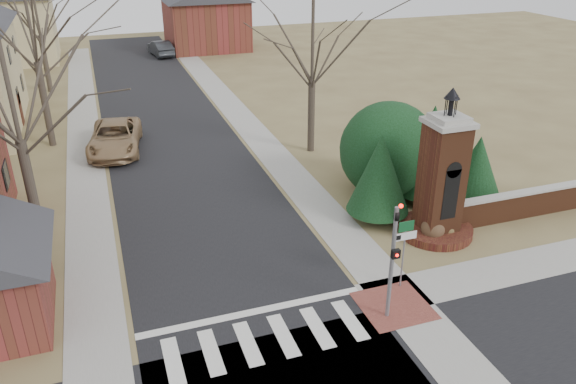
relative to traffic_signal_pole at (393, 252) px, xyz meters
name	(u,v)px	position (x,y,z in m)	size (l,w,h in m)	color
ground	(273,356)	(-4.30, -0.57, -2.59)	(120.00, 120.00, 0.00)	brown
main_street	(169,132)	(-4.30, 21.43, -2.58)	(8.00, 70.00, 0.01)	black
crosswalk_zone	(266,339)	(-4.30, 0.23, -2.58)	(8.00, 2.20, 0.02)	silver
stop_bar	(253,312)	(-4.30, 1.73, -2.58)	(8.00, 0.35, 0.02)	silver
sidewalk_right_main	(246,124)	(0.90, 21.43, -2.58)	(2.00, 60.00, 0.02)	gray
sidewalk_left	(84,141)	(-9.50, 21.43, -2.58)	(2.00, 60.00, 0.02)	gray
curb_apron	(394,306)	(0.50, 0.43, -2.57)	(2.40, 2.40, 0.02)	brown
traffic_signal_pole	(393,252)	(0.00, 0.00, 0.00)	(0.28, 0.41, 4.50)	slate
sign_post	(405,241)	(1.29, 1.41, -0.64)	(0.90, 0.07, 2.75)	slate
brick_gate_monument	(440,188)	(4.70, 4.42, -0.42)	(3.20, 3.20, 6.47)	#5B2F1B
brick_garden_wall	(522,204)	(9.20, 4.43, -1.93)	(7.50, 0.50, 1.30)	#5B2F1B
house_distant_right	(205,13)	(3.69, 47.42, 1.06)	(8.80, 8.80, 7.30)	maroon
evergreen_near	(380,173)	(2.90, 6.43, -0.29)	(2.80, 2.80, 4.10)	#473D33
evergreen_mid	(431,148)	(6.20, 7.63, 0.01)	(3.40, 3.40, 4.70)	#473D33
evergreen_far	(477,164)	(8.20, 6.63, -0.69)	(2.40, 2.40, 3.30)	#473D33
evergreen_mass	(389,147)	(4.70, 8.93, -0.19)	(4.80, 4.80, 4.80)	black
bare_tree_0	(4,65)	(-11.30, 8.43, 5.11)	(8.05, 8.05, 11.15)	#473D33
bare_tree_1	(27,7)	(-11.30, 21.43, 5.44)	(8.40, 8.40, 11.64)	#473D33
bare_tree_2	(34,0)	(-11.80, 34.43, 4.44)	(7.35, 7.35, 10.19)	#473D33
bare_tree_3	(313,35)	(3.20, 15.43, 4.10)	(7.00, 7.00, 9.70)	#473D33
pickup_truck	(115,137)	(-7.70, 19.16, -1.74)	(2.79, 6.06, 1.68)	#9F7E56
distant_car	(161,48)	(-1.57, 45.05, -1.81)	(1.64, 4.69, 1.55)	#303337
dry_shrub_left	(433,229)	(4.30, 4.03, -2.08)	(1.01, 1.01, 1.01)	#503824
dry_shrub_right	(447,229)	(5.00, 4.03, -2.20)	(0.77, 0.77, 0.77)	brown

